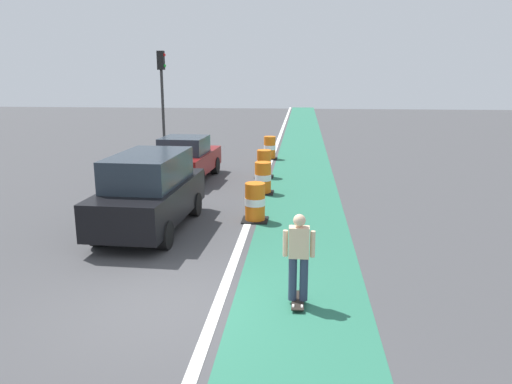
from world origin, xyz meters
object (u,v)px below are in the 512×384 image
at_px(traffic_barrel_back, 264,164).
at_px(traffic_barrel_front, 255,203).
at_px(skateboarder_on_lane, 299,256).
at_px(traffic_light_corner, 162,84).
at_px(parked_sedan_second, 186,159).
at_px(traffic_barrel_mid, 263,178).
at_px(traffic_barrel_far, 270,148).
at_px(parked_suv_nearest, 150,192).

bearing_deg(traffic_barrel_back, traffic_barrel_front, -88.00).
xyz_separation_m(skateboarder_on_lane, traffic_light_corner, (-6.93, 16.22, 2.59)).
bearing_deg(skateboarder_on_lane, parked_sedan_second, 113.25).
height_order(traffic_barrel_mid, traffic_barrel_far, same).
relative_size(skateboarder_on_lane, traffic_barrel_mid, 1.55).
distance_m(traffic_barrel_far, traffic_light_corner, 6.22).
bearing_deg(skateboarder_on_lane, traffic_barrel_front, 103.92).
bearing_deg(skateboarder_on_lane, traffic_barrel_far, 95.65).
height_order(parked_suv_nearest, traffic_barrel_mid, parked_suv_nearest).
bearing_deg(parked_suv_nearest, traffic_barrel_front, 20.89).
bearing_deg(traffic_barrel_back, traffic_barrel_mid, -86.39).
xyz_separation_m(traffic_barrel_back, traffic_barrel_far, (-0.06, 4.31, 0.00)).
xyz_separation_m(traffic_barrel_mid, traffic_barrel_far, (-0.23, 7.03, 0.00)).
bearing_deg(traffic_barrel_front, skateboarder_on_lane, -76.08).
bearing_deg(parked_suv_nearest, traffic_barrel_far, 77.98).
distance_m(traffic_barrel_mid, traffic_barrel_far, 7.03).
distance_m(parked_suv_nearest, traffic_barrel_mid, 5.10).
xyz_separation_m(skateboarder_on_lane, traffic_barrel_mid, (-1.30, 8.39, -0.38)).
distance_m(parked_sedan_second, traffic_light_corner, 6.95).
bearing_deg(traffic_barrel_far, parked_suv_nearest, -102.02).
bearing_deg(traffic_barrel_front, parked_sedan_second, 121.22).
xyz_separation_m(parked_sedan_second, traffic_light_corner, (-2.50, 5.91, 2.67)).
height_order(parked_sedan_second, traffic_barrel_mid, parked_sedan_second).
bearing_deg(skateboarder_on_lane, traffic_light_corner, 113.12).
distance_m(traffic_barrel_front, traffic_barrel_far, 10.34).
bearing_deg(traffic_barrel_far, skateboarder_on_lane, -84.35).
distance_m(parked_suv_nearest, traffic_barrel_front, 2.92).
height_order(skateboarder_on_lane, traffic_barrel_front, skateboarder_on_lane).
xyz_separation_m(skateboarder_on_lane, parked_sedan_second, (-4.43, 10.32, -0.08)).
xyz_separation_m(skateboarder_on_lane, parked_suv_nearest, (-3.94, 4.06, 0.12)).
relative_size(skateboarder_on_lane, parked_sedan_second, 0.40).
height_order(parked_suv_nearest, traffic_light_corner, traffic_light_corner).
distance_m(skateboarder_on_lane, parked_suv_nearest, 5.66).
distance_m(traffic_barrel_back, traffic_light_corner, 8.05).
bearing_deg(traffic_barrel_front, parked_suv_nearest, -159.11).
distance_m(skateboarder_on_lane, traffic_light_corner, 17.83).
distance_m(parked_suv_nearest, traffic_light_corner, 12.77).
relative_size(skateboarder_on_lane, parked_suv_nearest, 0.36).
xyz_separation_m(traffic_barrel_back, traffic_light_corner, (-5.46, 5.12, 2.97)).
bearing_deg(traffic_light_corner, traffic_barrel_far, -8.52).
distance_m(traffic_barrel_front, traffic_barrel_mid, 3.31).
bearing_deg(skateboarder_on_lane, traffic_barrel_back, 97.54).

